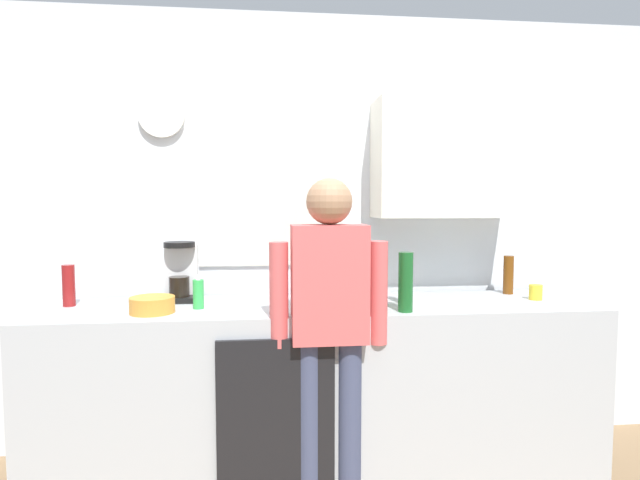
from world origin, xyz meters
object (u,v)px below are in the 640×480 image
bottle_red_vinegar (69,285)px  bottle_clear_soda (379,280)px  cup_yellow_cup (536,292)px  person_at_sink (329,315)px  bottle_olive_oil (405,281)px  storage_canister (328,284)px  bottle_amber_beer (508,275)px  dish_soap (198,294)px  bottle_green_wine (406,282)px  bottle_dark_sauce (335,293)px  coffee_maker (181,274)px  mixing_bowl (152,305)px

bottle_red_vinegar → bottle_clear_soda: bearing=-5.9°
cup_yellow_cup → person_at_sink: person_at_sink is taller
bottle_olive_oil → storage_canister: size_ratio=1.47×
bottle_amber_beer → cup_yellow_cup: bearing=-72.2°
dish_soap → storage_canister: dish_soap is taller
bottle_amber_beer → dish_soap: bottle_amber_beer is taller
bottle_clear_soda → storage_canister: size_ratio=1.65×
storage_canister → bottle_red_vinegar: bearing=-177.4°
bottle_green_wine → person_at_sink: (-0.40, -0.07, -0.14)m
bottle_dark_sauce → bottle_green_wine: bearing=-12.8°
dish_soap → bottle_red_vinegar: bearing=168.6°
bottle_olive_oil → bottle_amber_beer: 0.74m
bottle_green_wine → cup_yellow_cup: bottle_green_wine is taller
bottle_green_wine → person_at_sink: person_at_sink is taller
bottle_amber_beer → cup_yellow_cup: (0.06, -0.20, -0.07)m
person_at_sink → bottle_dark_sauce: bearing=77.2°
bottle_green_wine → cup_yellow_cup: bearing=15.6°
bottle_clear_soda → bottle_dark_sauce: bearing=-161.5°
bottle_amber_beer → bottle_dark_sauce: bottle_amber_beer is taller
bottle_amber_beer → dish_soap: 1.81m
storage_canister → person_at_sink: bearing=-96.8°
bottle_clear_soda → bottle_dark_sauce: 0.27m
bottle_red_vinegar → bottle_amber_beer: bearing=2.2°
dish_soap → storage_canister: (0.70, 0.20, 0.01)m
coffee_maker → bottle_amber_beer: (1.92, -0.01, -0.03)m
bottle_clear_soda → bottle_red_vinegar: size_ratio=1.27×
bottle_amber_beer → bottle_green_wine: size_ratio=0.77×
bottle_green_wine → storage_canister: bearing=130.7°
dish_soap → storage_canister: bearing=16.1°
bottle_olive_oil → bottle_green_wine: bearing=-104.5°
bottle_olive_oil → bottle_green_wine: 0.21m
bottle_red_vinegar → storage_canister: bearing=2.6°
bottle_green_wine → person_at_sink: 0.43m
bottle_clear_soda → mixing_bowl: 1.17m
bottle_olive_oil → bottle_red_vinegar: bearing=175.8°
bottle_olive_oil → bottle_amber_beer: bearing=18.0°
bottle_amber_beer → mixing_bowl: bottle_amber_beer is taller
coffee_maker → bottle_dark_sauce: 0.90m
coffee_maker → dish_soap: coffee_maker is taller
bottle_amber_beer → bottle_dark_sauce: bearing=-162.4°
coffee_maker → bottle_green_wine: (1.17, -0.44, 0.00)m
bottle_red_vinegar → bottle_green_wine: bottle_green_wine is taller
dish_soap → cup_yellow_cup: bearing=1.1°
mixing_bowl → dish_soap: size_ratio=1.22×
coffee_maker → bottle_clear_soda: bearing=-14.7°
bottle_olive_oil → bottle_red_vinegar: bottle_olive_oil is taller
bottle_dark_sauce → mixing_bowl: bearing=178.0°
storage_canister → dish_soap: bearing=-163.9°
bottle_amber_beer → mixing_bowl: bearing=-171.0°
bottle_dark_sauce → cup_yellow_cup: bottle_dark_sauce is taller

